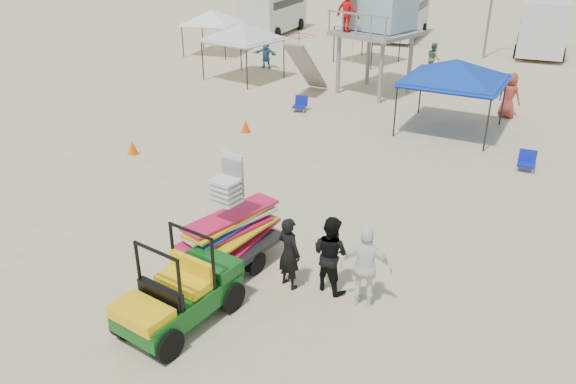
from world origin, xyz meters
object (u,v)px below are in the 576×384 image
at_px(surf_trailer, 233,227).
at_px(canopy_blue, 456,63).
at_px(utility_cart, 176,286).
at_px(lifeguard_tower, 377,8).
at_px(man_left, 289,253).

height_order(surf_trailer, canopy_blue, canopy_blue).
distance_m(utility_cart, surf_trailer, 2.34).
bearing_deg(surf_trailer, lifeguard_tower, 93.57).
xyz_separation_m(utility_cart, surf_trailer, (0.01, 2.33, 0.11)).
relative_size(utility_cart, surf_trailer, 0.97).
bearing_deg(canopy_blue, man_left, -98.05).
xyz_separation_m(surf_trailer, man_left, (1.52, -0.30, -0.14)).
bearing_deg(man_left, canopy_blue, -73.53).
bearing_deg(lifeguard_tower, man_left, -81.17).
height_order(man_left, lifeguard_tower, lifeguard_tower).
bearing_deg(surf_trailer, man_left, -11.19).
bearing_deg(utility_cart, canopy_blue, 77.05).
bearing_deg(surf_trailer, utility_cart, -90.12).
height_order(surf_trailer, lifeguard_tower, lifeguard_tower).
xyz_separation_m(surf_trailer, canopy_blue, (3.20, 11.59, 1.62)).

